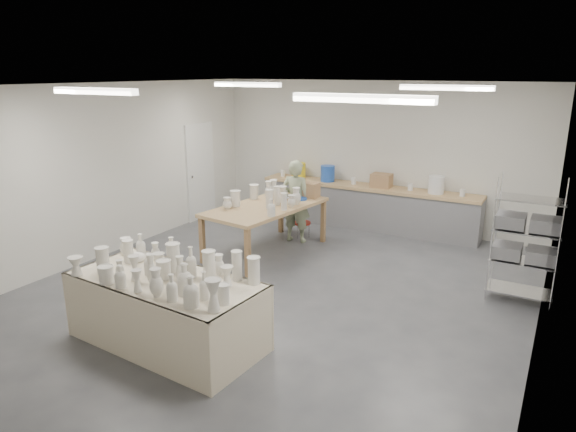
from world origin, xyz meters
The scene contains 9 objects.
room centered at (-0.11, 0.08, 2.06)m, with size 8.00×8.02×3.00m.
back_counter centered at (-0.01, 3.68, 0.49)m, with size 4.60×0.60×1.24m.
wire_shelf centered at (3.20, 1.40, 0.92)m, with size 0.88×0.48×1.80m.
drying_table centered at (-0.39, -1.97, 0.46)m, with size 2.44×1.29×1.21m.
work_table centered at (-1.01, 1.50, 0.88)m, with size 1.47×2.47×1.24m.
rug centered at (-2.38, -0.16, 0.01)m, with size 1.00×0.70×0.02m, color black.
cat centered at (-2.36, -0.17, 0.11)m, with size 0.43×0.32×0.18m.
potter centered at (-0.87, 2.18, 0.80)m, with size 0.58×0.38×1.59m, color #95A07C.
red_stool centered at (-0.87, 2.45, 0.28)m, with size 0.41×0.41×0.31m.
Camera 1 is at (3.60, -6.15, 3.20)m, focal length 32.00 mm.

